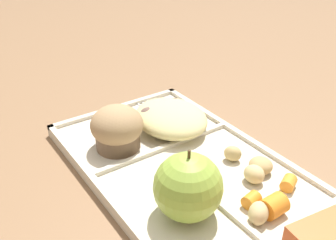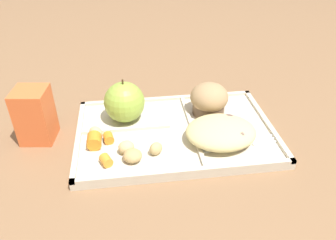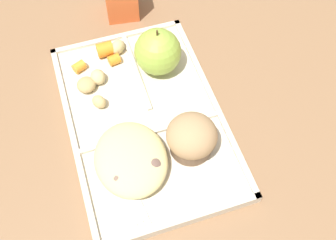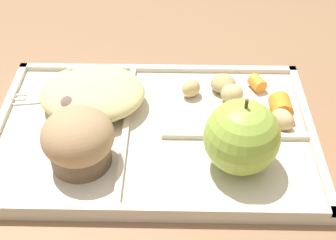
# 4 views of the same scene
# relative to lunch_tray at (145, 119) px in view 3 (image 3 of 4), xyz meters

# --- Properties ---
(ground) EXTENTS (6.00, 6.00, 0.00)m
(ground) POSITION_rel_lunch_tray_xyz_m (0.00, -0.00, -0.01)
(ground) COLOR #846042
(lunch_tray) EXTENTS (0.39, 0.26, 0.02)m
(lunch_tray) POSITION_rel_lunch_tray_xyz_m (0.00, 0.00, 0.00)
(lunch_tray) COLOR beige
(lunch_tray) RESTS_ON ground
(green_apple) EXTENTS (0.08, 0.08, 0.09)m
(green_apple) POSITION_rel_lunch_tray_xyz_m (-0.10, 0.06, 0.05)
(green_apple) COLOR #93B742
(green_apple) RESTS_ON lunch_tray
(bran_muffin) EXTENTS (0.08, 0.08, 0.07)m
(bran_muffin) POSITION_rel_lunch_tray_xyz_m (0.08, 0.06, 0.04)
(bran_muffin) COLOR brown
(bran_muffin) RESTS_ON lunch_tray
(carrot_slice_back) EXTENTS (0.03, 0.03, 0.02)m
(carrot_slice_back) POSITION_rel_lunch_tray_xyz_m (-0.14, -0.08, 0.02)
(carrot_slice_back) COLOR orange
(carrot_slice_back) RESTS_ON lunch_tray
(carrot_slice_center) EXTENTS (0.02, 0.02, 0.02)m
(carrot_slice_center) POSITION_rel_lunch_tray_xyz_m (-0.13, -0.02, 0.02)
(carrot_slice_center) COLOR orange
(carrot_slice_center) RESTS_ON lunch_tray
(carrot_slice_tilted) EXTENTS (0.03, 0.03, 0.03)m
(carrot_slice_tilted) POSITION_rel_lunch_tray_xyz_m (-0.16, -0.03, 0.02)
(carrot_slice_tilted) COLOR orange
(carrot_slice_tilted) RESTS_ON lunch_tray
(potato_chunk_browned) EXTENTS (0.04, 0.04, 0.02)m
(potato_chunk_browned) POSITION_rel_lunch_tray_xyz_m (-0.09, -0.08, 0.02)
(potato_chunk_browned) COLOR tan
(potato_chunk_browned) RESTS_ON lunch_tray
(potato_chunk_large) EXTENTS (0.03, 0.03, 0.02)m
(potato_chunk_large) POSITION_rel_lunch_tray_xyz_m (-0.05, -0.07, 0.02)
(potato_chunk_large) COLOR tan
(potato_chunk_large) RESTS_ON lunch_tray
(potato_chunk_wedge) EXTENTS (0.04, 0.04, 0.03)m
(potato_chunk_wedge) POSITION_rel_lunch_tray_xyz_m (-0.16, -0.01, 0.02)
(potato_chunk_wedge) COLOR tan
(potato_chunk_wedge) RESTS_ON lunch_tray
(potato_chunk_corner) EXTENTS (0.03, 0.03, 0.03)m
(potato_chunk_corner) POSITION_rel_lunch_tray_xyz_m (-0.10, -0.06, 0.02)
(potato_chunk_corner) COLOR tan
(potato_chunk_corner) RESTS_ON lunch_tray
(egg_noodle_pile) EXTENTS (0.13, 0.11, 0.04)m
(egg_noodle_pile) POSITION_rel_lunch_tray_xyz_m (0.08, -0.04, 0.03)
(egg_noodle_pile) COLOR #D6C684
(egg_noodle_pile) RESTS_ON lunch_tray
(meatball_back) EXTENTS (0.04, 0.04, 0.04)m
(meatball_back) POSITION_rel_lunch_tray_xyz_m (0.10, -0.02, 0.02)
(meatball_back) COLOR brown
(meatball_back) RESTS_ON lunch_tray
(meatball_side) EXTENTS (0.03, 0.03, 0.03)m
(meatball_side) POSITION_rel_lunch_tray_xyz_m (0.05, -0.06, 0.02)
(meatball_side) COLOR brown
(meatball_side) RESTS_ON lunch_tray
(meatball_center) EXTENTS (0.04, 0.04, 0.04)m
(meatball_center) POSITION_rel_lunch_tray_xyz_m (0.11, -0.07, 0.02)
(meatball_center) COLOR #755B4C
(meatball_center) RESTS_ON lunch_tray
(plastic_fork) EXTENTS (0.16, 0.04, 0.00)m
(plastic_fork) POSITION_rel_lunch_tray_xyz_m (0.13, -0.06, 0.01)
(plastic_fork) COLOR white
(plastic_fork) RESTS_ON lunch_tray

